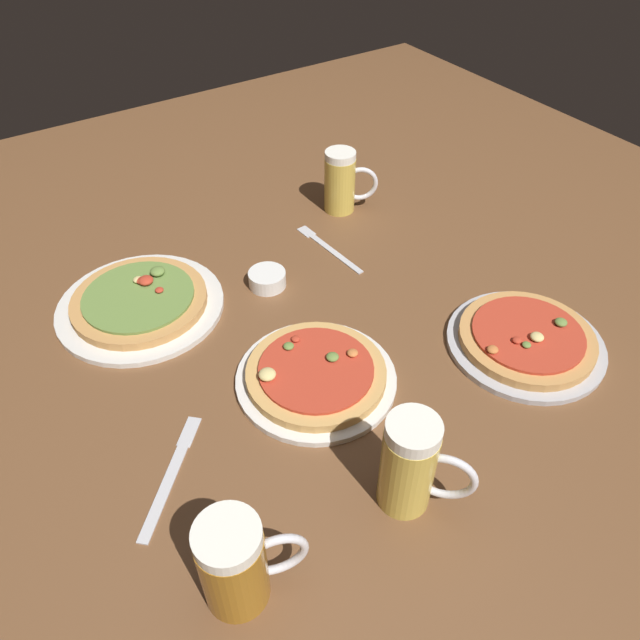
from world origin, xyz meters
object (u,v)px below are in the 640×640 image
Objects in this scene: pizza_plate_near at (316,375)px; beer_mug_amber at (342,182)px; knife_right at (171,474)px; pizza_plate_side at (526,340)px; beer_mug_pale at (411,465)px; fork_left at (328,247)px; ramekin_sauce at (267,279)px; pizza_plate_far at (140,302)px; beer_mug_dark at (236,563)px.

beer_mug_amber is at bearing 50.62° from pizza_plate_near.
pizza_plate_side is at bearing -8.88° from knife_right.
pizza_plate_side is 1.69× the size of beer_mug_pale.
pizza_plate_near is 0.97× the size of pizza_plate_side.
pizza_plate_side is at bearing 17.73° from beer_mug_pale.
fork_left is at bearing 106.26° from pizza_plate_side.
pizza_plate_side is at bearing -53.45° from ramekin_sauce.
knife_right is at bearing -137.88° from ramekin_sauce.
pizza_plate_near is 0.41m from pizza_plate_far.
pizza_plate_far is 0.57m from beer_mug_amber.
pizza_plate_far is at bearing -171.44° from beer_mug_amber.
beer_mug_pale is 2.21× the size of ramekin_sauce.
knife_right is (-0.01, 0.22, -0.07)m from beer_mug_dark.
pizza_plate_side is 0.59m from beer_mug_amber.
fork_left is at bearing -134.97° from beer_mug_amber.
beer_mug_dark is at bearing -138.18° from pizza_plate_near.
fork_left is (-0.14, 0.47, -0.01)m from pizza_plate_side.
beer_mug_pale is at bearing -74.65° from pizza_plate_far.
beer_mug_amber reaches higher than fork_left.
pizza_plate_near is 0.58m from beer_mug_amber.
pizza_plate_far is 0.44m from fork_left.
pizza_plate_side is (0.57, -0.51, 0.00)m from pizza_plate_far.
knife_right is at bearing -104.80° from pizza_plate_far.
ramekin_sauce reaches higher than fork_left.
beer_mug_dark is 0.87× the size of knife_right.
pizza_plate_far reaches higher than pizza_plate_side.
pizza_plate_far is at bearing 138.38° from pizza_plate_side.
pizza_plate_far is 1.86× the size of knife_right.
beer_mug_pale is 0.57m from ramekin_sauce.
pizza_plate_side is 1.92× the size of beer_mug_amber.
beer_mug_amber is 0.81m from beer_mug_pale.
pizza_plate_near is 0.28m from beer_mug_pale.
beer_mug_dark is 1.99× the size of ramekin_sauce.
beer_mug_amber is (0.65, 0.70, -0.00)m from beer_mug_dark.
beer_mug_amber is 1.95× the size of ramekin_sauce.
beer_mug_pale reaches higher than ramekin_sauce.
beer_mug_pale is at bearing -117.99° from beer_mug_amber.
beer_mug_dark is at bearing 177.13° from beer_mug_pale.
beer_mug_amber reaches higher than ramekin_sauce.
pizza_plate_near is 0.29m from ramekin_sauce.
fork_left is 1.24× the size of knife_right.
knife_right is (-0.30, -0.04, -0.01)m from pizza_plate_near.
pizza_plate_near is 1.87× the size of beer_mug_amber.
beer_mug_pale is at bearing -162.27° from pizza_plate_side.
beer_mug_dark reaches higher than knife_right.
pizza_plate_near is at bearing 41.82° from beer_mug_dark.
pizza_plate_near is 3.64× the size of ramekin_sauce.
beer_mug_pale reaches higher than fork_left.
beer_mug_pale reaches higher than pizza_plate_near.
pizza_plate_near is 0.39m from beer_mug_dark.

